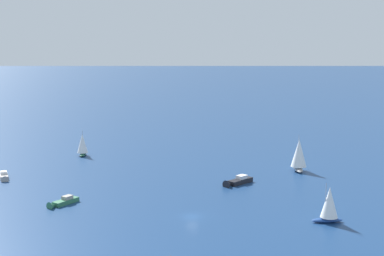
{
  "coord_description": "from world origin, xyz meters",
  "views": [
    {
      "loc": [
        -109.44,
        39.85,
        39.03
      ],
      "look_at": [
        0.0,
        0.0,
        20.68
      ],
      "focal_mm": 49.29,
      "sensor_mm": 36.0,
      "label": 1
    }
  ],
  "objects_px": {
    "motorboat_offshore": "(4,177)",
    "sailboat_outer_ring_d": "(82,145)",
    "motorboat_far_stbd": "(62,202)",
    "motorboat_near_centre": "(237,182)",
    "sailboat_outer_ring_c": "(299,155)",
    "sailboat_mid_cluster": "(329,204)"
  },
  "relations": [
    {
      "from": "sailboat_outer_ring_c",
      "to": "sailboat_outer_ring_d",
      "type": "relative_size",
      "value": 1.29
    },
    {
      "from": "sailboat_mid_cluster",
      "to": "motorboat_far_stbd",
      "type": "bearing_deg",
      "value": 58.37
    },
    {
      "from": "motorboat_far_stbd",
      "to": "sailboat_outer_ring_d",
      "type": "bearing_deg",
      "value": -13.29
    },
    {
      "from": "motorboat_near_centre",
      "to": "motorboat_far_stbd",
      "type": "xyz_separation_m",
      "value": [
        -2.88,
        48.79,
        -0.13
      ]
    },
    {
      "from": "motorboat_far_stbd",
      "to": "motorboat_offshore",
      "type": "height_order",
      "value": "motorboat_far_stbd"
    },
    {
      "from": "sailboat_outer_ring_c",
      "to": "motorboat_far_stbd",
      "type": "bearing_deg",
      "value": 98.4
    },
    {
      "from": "motorboat_offshore",
      "to": "sailboat_outer_ring_d",
      "type": "bearing_deg",
      "value": -46.71
    },
    {
      "from": "motorboat_near_centre",
      "to": "sailboat_mid_cluster",
      "type": "distance_m",
      "value": 36.94
    },
    {
      "from": "motorboat_offshore",
      "to": "sailboat_outer_ring_d",
      "type": "height_order",
      "value": "sailboat_outer_ring_d"
    },
    {
      "from": "motorboat_far_stbd",
      "to": "motorboat_offshore",
      "type": "distance_m",
      "value": 34.76
    },
    {
      "from": "sailboat_outer_ring_d",
      "to": "motorboat_offshore",
      "type": "bearing_deg",
      "value": 133.29
    },
    {
      "from": "motorboat_far_stbd",
      "to": "motorboat_offshore",
      "type": "bearing_deg",
      "value": 22.31
    },
    {
      "from": "sailboat_mid_cluster",
      "to": "sailboat_outer_ring_d",
      "type": "xyz_separation_m",
      "value": [
        90.83,
        40.83,
        -0.08
      ]
    },
    {
      "from": "motorboat_near_centre",
      "to": "sailboat_outer_ring_c",
      "type": "bearing_deg",
      "value": -72.17
    },
    {
      "from": "sailboat_outer_ring_d",
      "to": "sailboat_mid_cluster",
      "type": "bearing_deg",
      "value": -155.8
    },
    {
      "from": "sailboat_mid_cluster",
      "to": "sailboat_outer_ring_c",
      "type": "relative_size",
      "value": 0.79
    },
    {
      "from": "motorboat_near_centre",
      "to": "sailboat_mid_cluster",
      "type": "relative_size",
      "value": 1.15
    },
    {
      "from": "motorboat_near_centre",
      "to": "sailboat_outer_ring_d",
      "type": "height_order",
      "value": "sailboat_outer_ring_d"
    },
    {
      "from": "motorboat_near_centre",
      "to": "sailboat_outer_ring_d",
      "type": "bearing_deg",
      "value": 32.91
    },
    {
      "from": "sailboat_outer_ring_c",
      "to": "sailboat_outer_ring_d",
      "type": "bearing_deg",
      "value": 52.28
    },
    {
      "from": "motorboat_far_stbd",
      "to": "sailboat_outer_ring_c",
      "type": "distance_m",
      "value": 74.57
    },
    {
      "from": "motorboat_offshore",
      "to": "sailboat_mid_cluster",
      "type": "xyz_separation_m",
      "value": [
        -65.64,
        -67.57,
        3.46
      ]
    }
  ]
}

